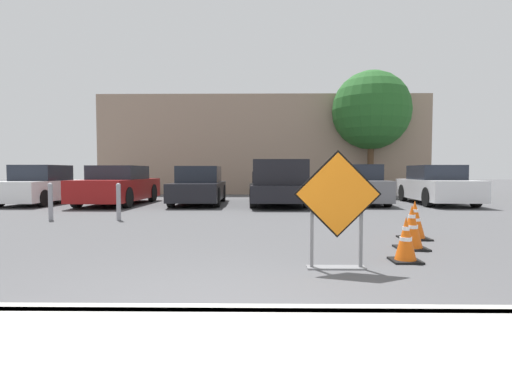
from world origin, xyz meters
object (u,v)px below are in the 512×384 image
(traffic_cone_third, at_px, (415,220))
(pickup_truck, at_px, (279,185))
(parked_car_third, at_px, (199,187))
(parked_car_fourth, at_px, (357,186))
(traffic_cone_nearest, at_px, (406,240))
(parked_car_second, at_px, (118,186))
(bollard_second, at_px, (50,200))
(traffic_cone_second, at_px, (412,227))
(parked_car_nearest, at_px, (41,186))
(road_closed_sign, at_px, (337,204))
(parked_car_fifth, at_px, (436,186))
(bollard_nearest, at_px, (119,201))

(traffic_cone_third, relative_size, pickup_truck, 0.13)
(parked_car_third, xyz_separation_m, parked_car_fourth, (5.99, 0.22, 0.02))
(traffic_cone_nearest, distance_m, parked_car_fourth, 9.93)
(traffic_cone_nearest, relative_size, traffic_cone_third, 0.88)
(parked_car_second, bearing_deg, parked_car_fourth, -175.92)
(traffic_cone_third, distance_m, bollard_second, 8.57)
(bollard_second, bearing_deg, traffic_cone_second, -25.28)
(parked_car_third, bearing_deg, parked_car_nearest, -0.91)
(parked_car_nearest, bearing_deg, traffic_cone_second, 142.37)
(parked_car_nearest, xyz_separation_m, parked_car_fourth, (11.98, 0.25, 0.01))
(traffic_cone_nearest, distance_m, traffic_cone_third, 2.02)
(parked_car_second, height_order, parked_car_third, parked_car_second)
(traffic_cone_third, xyz_separation_m, parked_car_third, (-5.15, 7.72, 0.32))
(road_closed_sign, xyz_separation_m, traffic_cone_second, (1.44, 1.33, -0.48))
(parked_car_fourth, xyz_separation_m, bollard_second, (-8.97, -5.23, -0.18))
(parked_car_nearest, bearing_deg, parked_car_third, -178.53)
(traffic_cone_nearest, relative_size, parked_car_fourth, 0.15)
(road_closed_sign, relative_size, parked_car_fourth, 0.36)
(parked_car_second, bearing_deg, road_closed_sign, 124.15)
(traffic_cone_nearest, xyz_separation_m, parked_car_second, (-7.32, 9.35, 0.39))
(traffic_cone_third, relative_size, parked_car_second, 0.15)
(traffic_cone_nearest, relative_size, bollard_second, 0.66)
(pickup_truck, relative_size, parked_car_fifth, 1.19)
(parked_car_nearest, height_order, parked_car_fourth, parked_car_fourth)
(parked_car_nearest, bearing_deg, parked_car_second, 177.87)
(traffic_cone_third, xyz_separation_m, bollard_second, (-8.13, 2.71, 0.16))
(traffic_cone_second, xyz_separation_m, parked_car_fifth, (4.24, 8.90, 0.34))
(traffic_cone_nearest, xyz_separation_m, traffic_cone_third, (0.82, 1.84, 0.04))
(traffic_cone_second, relative_size, traffic_cone_third, 1.01)
(traffic_cone_third, xyz_separation_m, bollard_nearest, (-6.40, 2.71, 0.15))
(pickup_truck, bearing_deg, parked_car_third, -5.77)
(traffic_cone_third, relative_size, parked_car_fourth, 0.17)
(parked_car_fifth, bearing_deg, traffic_cone_nearest, 67.35)
(traffic_cone_third, xyz_separation_m, parked_car_nearest, (-11.14, 7.69, 0.33))
(parked_car_fifth, relative_size, bollard_nearest, 4.84)
(parked_car_third, bearing_deg, road_closed_sign, 107.10)
(pickup_truck, distance_m, bollard_second, 7.60)
(traffic_cone_nearest, relative_size, pickup_truck, 0.11)
(parked_car_nearest, relative_size, bollard_nearest, 4.28)
(parked_car_third, bearing_deg, parked_car_second, 2.69)
(traffic_cone_second, relative_size, pickup_truck, 0.13)
(parked_car_nearest, height_order, bollard_second, parked_car_nearest)
(parked_car_nearest, distance_m, parked_car_second, 3.00)
(parked_car_third, height_order, bollard_second, parked_car_third)
(bollard_nearest, bearing_deg, pickup_truck, 47.91)
(pickup_truck, distance_m, bollard_nearest, 6.34)
(parked_car_second, bearing_deg, parked_car_fifth, -176.52)
(pickup_truck, height_order, bollard_nearest, pickup_truck)
(traffic_cone_third, bearing_deg, parked_car_nearest, 145.40)
(traffic_cone_second, distance_m, bollard_nearest, 7.02)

